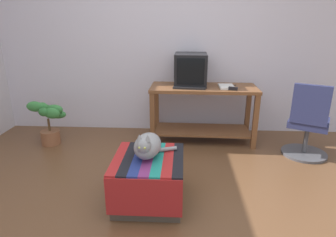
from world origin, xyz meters
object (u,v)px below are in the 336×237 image
at_px(desk, 203,104).
at_px(stapler, 233,89).
at_px(cat, 148,146).
at_px(keyboard, 190,87).
at_px(office_chair, 308,126).
at_px(ottoman_with_blanket, 149,179).
at_px(tv_monitor, 191,70).
at_px(potted_plant, 49,121).
at_px(book, 226,87).

xyz_separation_m(desk, stapler, (0.34, -0.19, 0.26)).
relative_size(cat, stapler, 3.57).
relative_size(desk, keyboard, 3.41).
bearing_deg(office_chair, ottoman_with_blanket, 56.79).
relative_size(ottoman_with_blanket, office_chair, 0.74).
xyz_separation_m(tv_monitor, cat, (-0.38, -1.50, -0.41)).
height_order(cat, stapler, stapler).
bearing_deg(office_chair, tv_monitor, 5.63).
distance_m(keyboard, office_chair, 1.45).
bearing_deg(potted_plant, tv_monitor, 10.06).
xyz_separation_m(desk, book, (0.28, -0.05, 0.25)).
height_order(keyboard, stapler, stapler).
distance_m(tv_monitor, office_chair, 1.56).
relative_size(desk, office_chair, 1.53).
bearing_deg(keyboard, desk, 40.79).
relative_size(desk, cat, 3.47).
distance_m(tv_monitor, keyboard, 0.28).
distance_m(potted_plant, stapler, 2.37).
bearing_deg(desk, stapler, -28.18).
xyz_separation_m(ottoman_with_blanket, cat, (-0.01, 0.02, 0.32)).
height_order(tv_monitor, potted_plant, tv_monitor).
bearing_deg(office_chair, desk, 6.56).
distance_m(book, stapler, 0.16).
xyz_separation_m(keyboard, office_chair, (1.37, -0.32, -0.36)).
relative_size(ottoman_with_blanket, cat, 1.69).
xyz_separation_m(desk, potted_plant, (-1.98, -0.23, -0.19)).
distance_m(tv_monitor, stapler, 0.61).
xyz_separation_m(book, potted_plant, (-2.27, -0.19, -0.44)).
bearing_deg(potted_plant, stapler, 1.00).
distance_m(desk, keyboard, 0.33).
xyz_separation_m(ottoman_with_blanket, potted_plant, (-1.43, 1.20, 0.10)).
height_order(tv_monitor, keyboard, tv_monitor).
bearing_deg(ottoman_with_blanket, potted_plant, 140.01).
height_order(keyboard, office_chair, office_chair).
height_order(ottoman_with_blanket, office_chair, office_chair).
bearing_deg(desk, cat, -110.39).
height_order(desk, office_chair, office_chair).
bearing_deg(office_chair, book, 3.34).
bearing_deg(desk, book, -8.38).
bearing_deg(keyboard, tv_monitor, 93.55).
bearing_deg(tv_monitor, potted_plant, -168.94).
bearing_deg(office_chair, potted_plant, 23.22).
xyz_separation_m(potted_plant, stapler, (2.33, 0.04, 0.45)).
distance_m(desk, cat, 1.52).
bearing_deg(office_chair, cat, 56.22).
height_order(desk, keyboard, keyboard).
relative_size(desk, stapler, 12.40).
relative_size(tv_monitor, ottoman_with_blanket, 0.71).
height_order(desk, ottoman_with_blanket, desk).
relative_size(tv_monitor, office_chair, 0.53).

